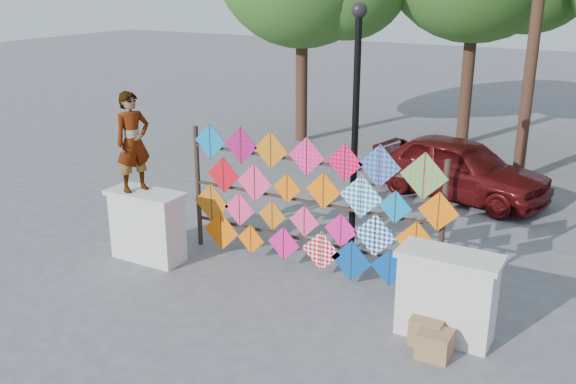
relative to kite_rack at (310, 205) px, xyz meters
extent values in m
plane|color=slate|center=(-0.08, -0.73, -1.23)|extent=(80.00, 80.00, 0.00)
cube|color=silver|center=(-2.78, -0.93, -0.63)|extent=(1.30, 0.55, 1.20)
cube|color=silver|center=(-2.78, -0.93, 0.01)|extent=(1.40, 0.65, 0.08)
cube|color=silver|center=(2.62, -0.93, -0.63)|extent=(1.30, 0.55, 1.20)
cube|color=silver|center=(2.62, -0.93, 0.01)|extent=(1.40, 0.65, 0.08)
cylinder|color=#30221A|center=(-2.38, 0.07, -0.08)|extent=(0.09, 0.09, 2.30)
cylinder|color=#30221A|center=(2.22, 0.07, -0.08)|extent=(0.09, 0.09, 2.30)
cube|color=#30221A|center=(-0.08, 0.07, -0.68)|extent=(4.60, 0.04, 0.04)
cube|color=#30221A|center=(-0.08, 0.07, 0.02)|extent=(4.60, 0.04, 0.04)
cube|color=#30221A|center=(-0.08, 0.07, 0.72)|extent=(4.60, 0.04, 0.04)
cube|color=#087CC4|center=(-2.02, 0.01, 0.84)|extent=(0.65, 0.01, 0.65)
cube|color=#30221A|center=(-2.02, 0.00, 0.84)|extent=(0.01, 0.01, 0.64)
cube|color=#5F17B1|center=(-1.37, 0.01, 0.85)|extent=(0.67, 0.01, 0.67)
cube|color=#30221A|center=(-1.37, 0.00, 0.85)|extent=(0.01, 0.01, 0.66)
cube|color=#CC6F12|center=(-0.77, 0.01, 0.84)|extent=(0.65, 0.01, 0.65)
cube|color=#30221A|center=(-0.77, 0.00, 0.84)|extent=(0.01, 0.01, 0.64)
cube|color=#EB1680|center=(-0.08, 0.01, 0.83)|extent=(0.67, 0.01, 0.67)
cube|color=#30221A|center=(-0.08, 0.00, 0.83)|extent=(0.01, 0.01, 0.65)
cube|color=red|center=(0.60, 0.01, 0.82)|extent=(0.63, 0.01, 0.63)
cube|color=#30221A|center=(0.60, 0.00, 0.82)|extent=(0.01, 0.01, 0.62)
cube|color=#0BB294|center=(1.18, 0.01, 0.84)|extent=(0.71, 0.01, 0.71)
cube|color=#30221A|center=(1.18, 0.00, 0.84)|extent=(0.01, 0.01, 0.70)
cube|color=#0BB294|center=(1.90, 0.01, 0.79)|extent=(0.75, 0.01, 0.75)
cube|color=#30221A|center=(1.90, 0.00, 0.79)|extent=(0.01, 0.01, 0.74)
cube|color=red|center=(-1.73, -0.03, 0.27)|extent=(0.66, 0.01, 0.66)
cube|color=#30221A|center=(-1.73, -0.04, 0.27)|extent=(0.01, 0.01, 0.65)
cube|color=#FF3775|center=(-1.07, -0.03, 0.23)|extent=(0.70, 0.01, 0.70)
cube|color=#30221A|center=(-1.07, -0.04, 0.23)|extent=(0.01, 0.01, 0.69)
cube|color=#FF6B08|center=(-0.43, -0.03, 0.24)|extent=(0.53, 0.01, 0.53)
cube|color=#30221A|center=(-0.43, -0.04, 0.24)|extent=(0.01, 0.01, 0.52)
cube|color=#FF6B08|center=(0.25, -0.03, 0.30)|extent=(0.63, 0.01, 0.63)
cube|color=#30221A|center=(0.25, -0.04, 0.30)|extent=(0.01, 0.01, 0.62)
cube|color=white|center=(0.91, -0.03, 0.31)|extent=(0.74, 0.01, 0.74)
cube|color=#30221A|center=(0.91, -0.04, 0.31)|extent=(0.01, 0.01, 0.72)
cube|color=#087CC4|center=(1.49, -0.03, 0.24)|extent=(0.54, 0.01, 0.54)
cube|color=#30221A|center=(1.49, -0.04, 0.24)|extent=(0.01, 0.01, 0.54)
cube|color=#FF6B08|center=(2.17, -0.03, 0.29)|extent=(0.63, 0.01, 0.63)
cube|color=#30221A|center=(2.17, -0.04, 0.29)|extent=(0.01, 0.01, 0.62)
cube|color=#CC6F12|center=(-1.98, -0.07, -0.29)|extent=(0.75, 0.01, 0.75)
cube|color=#30221A|center=(-1.98, -0.08, -0.29)|extent=(0.01, 0.01, 0.74)
cube|color=#FF3775|center=(-1.38, -0.07, -0.30)|extent=(0.64, 0.01, 0.64)
cube|color=#30221A|center=(-1.38, -0.08, -0.30)|extent=(0.01, 0.01, 0.63)
cube|color=#CC6F12|center=(-0.70, -0.07, -0.29)|extent=(0.55, 0.01, 0.55)
cube|color=#30221A|center=(-0.70, -0.08, -0.29)|extent=(0.01, 0.01, 0.54)
cube|color=#FF3775|center=(-0.07, -0.07, -0.28)|extent=(0.57, 0.01, 0.57)
cube|color=#30221A|center=(-0.07, -0.08, -0.28)|extent=(0.01, 0.01, 0.56)
cube|color=#EB1680|center=(0.60, -0.07, -0.31)|extent=(0.59, 0.01, 0.59)
cube|color=#30221A|center=(0.60, -0.08, -0.31)|extent=(0.01, 0.01, 0.58)
cube|color=#064298|center=(1.20, -0.07, -0.28)|extent=(0.73, 0.01, 0.73)
cube|color=#30221A|center=(1.20, -0.08, -0.28)|extent=(0.01, 0.01, 0.71)
cube|color=#FF6B08|center=(1.87, -0.07, -0.25)|extent=(0.67, 0.01, 0.67)
cube|color=#30221A|center=(1.87, -0.08, -0.25)|extent=(0.01, 0.01, 0.66)
cube|color=#FF6B08|center=(-1.76, -0.11, -0.78)|extent=(0.74, 0.01, 0.74)
cube|color=#30221A|center=(-1.76, -0.12, -0.78)|extent=(0.01, 0.01, 0.73)
cube|color=#FF6B08|center=(-1.12, -0.11, -0.81)|extent=(0.55, 0.01, 0.55)
cube|color=#30221A|center=(-1.12, -0.12, -0.81)|extent=(0.01, 0.01, 0.54)
cube|color=#EB1680|center=(-0.45, -0.11, -0.75)|extent=(0.62, 0.01, 0.62)
cube|color=#30221A|center=(-0.45, -0.12, -0.75)|extent=(0.01, 0.01, 0.61)
cube|color=white|center=(0.27, -0.11, -0.74)|extent=(0.72, 0.01, 0.72)
cube|color=#30221A|center=(0.27, -0.12, -0.74)|extent=(0.01, 0.01, 0.70)
cube|color=#064298|center=(0.82, -0.11, -0.79)|extent=(0.72, 0.01, 0.72)
cube|color=#30221A|center=(0.82, -0.12, -0.79)|extent=(0.01, 0.01, 0.71)
cube|color=#064298|center=(1.48, -0.11, -0.77)|extent=(0.64, 0.01, 0.64)
cube|color=#30221A|center=(1.48, -0.12, -0.77)|extent=(0.01, 0.01, 0.63)
cube|color=red|center=(2.22, -0.11, -0.82)|extent=(0.54, 0.01, 0.54)
cube|color=#30221A|center=(2.22, -0.12, -0.82)|extent=(0.01, 0.01, 0.53)
cylinder|color=#4E2F21|center=(-4.58, 8.27, 0.70)|extent=(0.36, 0.36, 3.85)
cylinder|color=#4E2F21|center=(-0.08, 10.27, 0.83)|extent=(0.36, 0.36, 4.12)
cylinder|color=#4E2F21|center=(2.12, 7.27, 1.52)|extent=(0.28, 0.28, 5.50)
imported|color=#99999E|center=(-2.97, -0.93, 0.92)|extent=(0.61, 0.74, 1.74)
imported|color=#4F0D0E|center=(1.14, 5.19, -0.52)|extent=(4.41, 2.55, 1.41)
cylinder|color=black|center=(0.22, 1.27, 0.87)|extent=(0.12, 0.12, 4.20)
sphere|color=black|center=(0.22, 1.27, 3.09)|extent=(0.28, 0.28, 0.28)
cube|color=#966C49|center=(2.48, -1.23, -1.03)|extent=(0.45, 0.40, 0.40)
cube|color=#966C49|center=(2.66, -1.50, -1.04)|extent=(0.44, 0.40, 0.37)
camera|label=1|loc=(4.59, -8.98, 3.62)|focal=40.00mm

